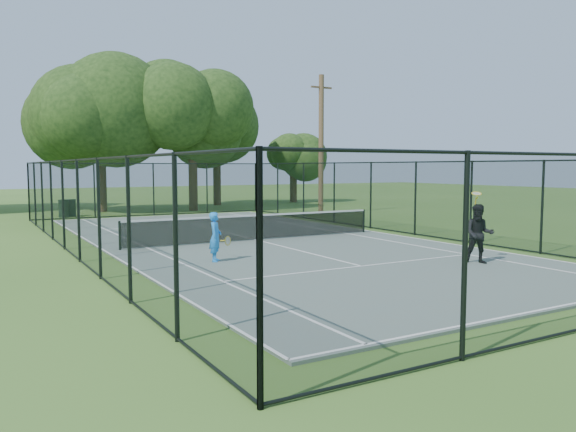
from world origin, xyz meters
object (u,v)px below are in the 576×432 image
trash_bin_right (71,208)px  utility_pole (321,144)px  player_black (479,234)px  tennis_net (256,226)px  trash_bin_left (64,208)px  player_blue (216,237)px

trash_bin_right → utility_pole: bearing=-23.8°
trash_bin_right → player_black: player_black is taller
tennis_net → trash_bin_left: 15.08m
tennis_net → player_black: bearing=-67.8°
player_blue → player_black: size_ratio=0.70×
tennis_net → player_black: (3.13, -7.68, 0.32)m
tennis_net → trash_bin_right: bearing=106.0°
tennis_net → utility_pole: 13.06m
trash_bin_left → player_blue: player_blue is taller
tennis_net → player_blue: (-3.15, -3.65, 0.19)m
trash_bin_right → utility_pole: utility_pole is taller
trash_bin_left → player_blue: (1.51, -18.00, 0.28)m
trash_bin_left → trash_bin_right: trash_bin_left is taller
tennis_net → trash_bin_left: bearing=108.0°
player_blue → player_black: 7.46m
tennis_net → player_blue: 4.82m
trash_bin_left → tennis_net: bearing=-72.0°
player_black → player_blue: bearing=147.4°
tennis_net → player_black: 8.30m
player_black → tennis_net: bearing=112.2°
player_blue → player_black: (6.28, -4.02, 0.13)m
trash_bin_left → player_black: size_ratio=0.48×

